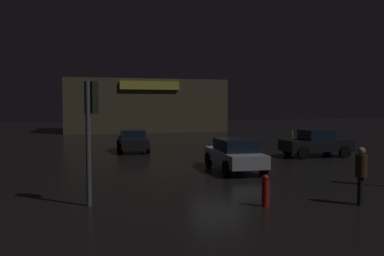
% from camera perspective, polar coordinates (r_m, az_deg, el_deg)
% --- Properties ---
extents(ground_plane, '(120.00, 120.00, 0.00)m').
position_cam_1_polar(ground_plane, '(19.59, 3.55, -5.58)').
color(ground_plane, black).
extents(store_building, '(17.96, 9.72, 5.91)m').
position_cam_1_polar(store_building, '(48.61, -6.91, 3.14)').
color(store_building, brown).
rests_on(store_building, ground).
extents(traffic_signal_opposite, '(0.42, 0.42, 3.70)m').
position_cam_1_polar(traffic_signal_opposite, '(12.33, -14.13, 1.45)').
color(traffic_signal_opposite, '#595B60').
rests_on(traffic_signal_opposite, ground).
extents(car_near, '(2.00, 3.99, 1.42)m').
position_cam_1_polar(car_near, '(26.38, -8.38, -1.72)').
color(car_near, black).
rests_on(car_near, ground).
extents(car_far, '(4.03, 2.09, 1.57)m').
position_cam_1_polar(car_far, '(24.69, 17.10, -2.05)').
color(car_far, black).
rests_on(car_far, ground).
extents(car_crossing, '(2.07, 4.63, 1.45)m').
position_cam_1_polar(car_crossing, '(18.70, 6.01, -3.65)').
color(car_crossing, '#B7B7BF').
rests_on(car_crossing, ground).
extents(pedestrian, '(0.47, 0.47, 1.75)m').
position_cam_1_polar(pedestrian, '(13.16, 22.76, -5.64)').
color(pedestrian, black).
rests_on(pedestrian, ground).
extents(fire_hydrant, '(0.22, 0.22, 0.95)m').
position_cam_1_polar(fire_hydrant, '(12.26, 10.33, -8.70)').
color(fire_hydrant, red).
rests_on(fire_hydrant, ground).
extents(bollard_kerb_a, '(0.10, 0.10, 1.29)m').
position_cam_1_polar(bollard_kerb_a, '(29.17, 13.96, -1.50)').
color(bollard_kerb_a, gold).
rests_on(bollard_kerb_a, ground).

